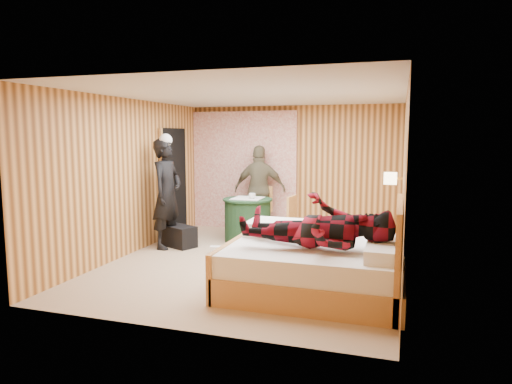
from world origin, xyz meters
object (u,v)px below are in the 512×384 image
(nightstand, at_px, (386,244))
(man_at_table, at_px, (260,190))
(chair_far, at_px, (260,206))
(woman_standing, at_px, (167,194))
(wall_lamp, at_px, (391,178))
(round_table, at_px, (248,219))
(man_on_bed, at_px, (317,214))
(duffel_bag, at_px, (178,236))
(bed, at_px, (317,265))
(chair_near, at_px, (286,217))

(nightstand, relative_size, man_at_table, 0.30)
(chair_far, distance_m, woman_standing, 2.00)
(wall_lamp, height_order, round_table, wall_lamp)
(nightstand, relative_size, man_on_bed, 0.29)
(chair_far, distance_m, duffel_bag, 1.82)
(bed, distance_m, chair_near, 2.31)
(chair_far, distance_m, man_on_bed, 3.70)
(round_table, distance_m, chair_far, 0.72)
(chair_far, bearing_deg, bed, -49.20)
(wall_lamp, distance_m, man_on_bed, 1.84)
(duffel_bag, bearing_deg, man_at_table, 80.24)
(woman_standing, xyz_separation_m, man_at_table, (1.16, 1.61, -0.07))
(bed, height_order, woman_standing, woman_standing)
(wall_lamp, height_order, nightstand, wall_lamp)
(woman_standing, bearing_deg, round_table, -49.56)
(wall_lamp, relative_size, chair_near, 0.29)
(chair_near, xyz_separation_m, man_at_table, (-0.77, 0.96, 0.34))
(bed, xyz_separation_m, man_at_table, (-1.68, 3.07, 0.53))
(nightstand, relative_size, duffel_bag, 0.80)
(man_at_table, relative_size, man_on_bed, 0.97)
(woman_standing, bearing_deg, duffel_bag, -44.05)
(chair_near, bearing_deg, chair_far, -132.61)
(round_table, relative_size, chair_far, 0.96)
(chair_far, relative_size, chair_near, 1.04)
(bed, relative_size, man_at_table, 1.24)
(chair_far, height_order, man_on_bed, man_on_bed)
(wall_lamp, bearing_deg, man_on_bed, -115.15)
(round_table, distance_m, duffel_bag, 1.28)
(woman_standing, distance_m, man_at_table, 1.99)
(woman_standing, bearing_deg, man_at_table, -31.95)
(woman_standing, bearing_deg, chair_near, -67.47)
(chair_near, height_order, man_at_table, man_at_table)
(woman_standing, height_order, man_on_bed, man_on_bed)
(bed, bearing_deg, wall_lamp, 60.45)
(bed, relative_size, chair_far, 2.29)
(chair_far, relative_size, duffel_bag, 1.45)
(man_at_table, bearing_deg, nightstand, 144.29)
(round_table, bearing_deg, nightstand, -13.63)
(round_table, bearing_deg, bed, -54.09)
(nightstand, height_order, man_at_table, man_at_table)
(chair_near, distance_m, woman_standing, 2.08)
(nightstand, xyz_separation_m, chair_far, (-2.42, 1.30, 0.28))
(wall_lamp, distance_m, bed, 1.89)
(nightstand, height_order, round_table, round_table)
(bed, distance_m, chair_far, 3.45)
(duffel_bag, bearing_deg, nightstand, 27.15)
(bed, xyz_separation_m, round_table, (-1.68, 2.32, 0.07))
(duffel_bag, bearing_deg, man_on_bed, -8.82)
(bed, height_order, man_on_bed, man_on_bed)
(chair_near, relative_size, woman_standing, 0.48)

